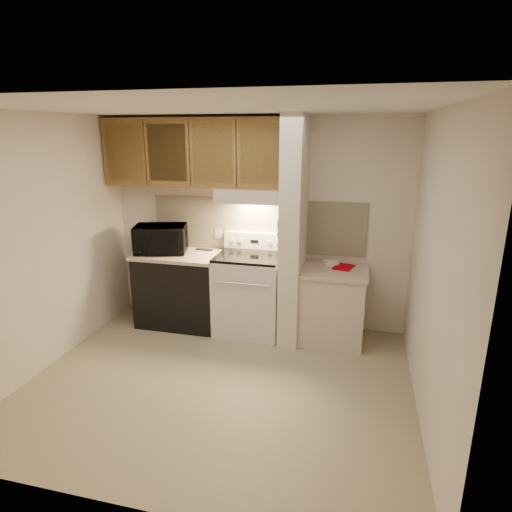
% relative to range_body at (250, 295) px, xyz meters
% --- Properties ---
extents(floor, '(3.60, 3.60, 0.00)m').
position_rel_range_body_xyz_m(floor, '(0.00, -1.16, -0.46)').
color(floor, tan).
rests_on(floor, ground).
extents(ceiling, '(3.60, 3.60, 0.00)m').
position_rel_range_body_xyz_m(ceiling, '(0.00, -1.16, 2.04)').
color(ceiling, white).
rests_on(ceiling, wall_back).
extents(wall_back, '(3.60, 2.50, 0.02)m').
position_rel_range_body_xyz_m(wall_back, '(0.00, 0.34, 0.79)').
color(wall_back, beige).
rests_on(wall_back, floor).
extents(wall_left, '(0.02, 3.00, 2.50)m').
position_rel_range_body_xyz_m(wall_left, '(-1.80, -1.16, 0.79)').
color(wall_left, beige).
rests_on(wall_left, floor).
extents(wall_right, '(0.02, 3.00, 2.50)m').
position_rel_range_body_xyz_m(wall_right, '(1.80, -1.16, 0.79)').
color(wall_right, beige).
rests_on(wall_right, floor).
extents(backsplash, '(2.60, 0.02, 0.63)m').
position_rel_range_body_xyz_m(backsplash, '(0.00, 0.33, 0.78)').
color(backsplash, '#FEF3CF').
rests_on(backsplash, wall_back).
extents(range_body, '(0.76, 0.65, 0.92)m').
position_rel_range_body_xyz_m(range_body, '(0.00, 0.00, 0.00)').
color(range_body, silver).
rests_on(range_body, floor).
extents(oven_window, '(0.50, 0.01, 0.30)m').
position_rel_range_body_xyz_m(oven_window, '(0.00, -0.32, 0.04)').
color(oven_window, black).
rests_on(oven_window, range_body).
extents(oven_handle, '(0.65, 0.02, 0.02)m').
position_rel_range_body_xyz_m(oven_handle, '(0.00, -0.35, 0.26)').
color(oven_handle, silver).
rests_on(oven_handle, range_body).
extents(cooktop, '(0.74, 0.64, 0.03)m').
position_rel_range_body_xyz_m(cooktop, '(0.00, 0.00, 0.48)').
color(cooktop, black).
rests_on(cooktop, range_body).
extents(range_backguard, '(0.76, 0.08, 0.20)m').
position_rel_range_body_xyz_m(range_backguard, '(0.00, 0.28, 0.59)').
color(range_backguard, silver).
rests_on(range_backguard, range_body).
extents(range_display, '(0.10, 0.01, 0.04)m').
position_rel_range_body_xyz_m(range_display, '(0.00, 0.24, 0.59)').
color(range_display, black).
rests_on(range_display, range_backguard).
extents(range_knob_left_outer, '(0.05, 0.02, 0.05)m').
position_rel_range_body_xyz_m(range_knob_left_outer, '(-0.28, 0.24, 0.59)').
color(range_knob_left_outer, silver).
rests_on(range_knob_left_outer, range_backguard).
extents(range_knob_left_inner, '(0.05, 0.02, 0.05)m').
position_rel_range_body_xyz_m(range_knob_left_inner, '(-0.18, 0.24, 0.59)').
color(range_knob_left_inner, silver).
rests_on(range_knob_left_inner, range_backguard).
extents(range_knob_right_inner, '(0.05, 0.02, 0.05)m').
position_rel_range_body_xyz_m(range_knob_right_inner, '(0.18, 0.24, 0.59)').
color(range_knob_right_inner, silver).
rests_on(range_knob_right_inner, range_backguard).
extents(range_knob_right_outer, '(0.05, 0.02, 0.05)m').
position_rel_range_body_xyz_m(range_knob_right_outer, '(0.28, 0.24, 0.59)').
color(range_knob_right_outer, silver).
rests_on(range_knob_right_outer, range_backguard).
extents(dishwasher_front, '(1.00, 0.63, 0.87)m').
position_rel_range_body_xyz_m(dishwasher_front, '(-0.88, 0.01, -0.03)').
color(dishwasher_front, black).
rests_on(dishwasher_front, floor).
extents(left_countertop, '(1.04, 0.67, 0.04)m').
position_rel_range_body_xyz_m(left_countertop, '(-0.88, 0.01, 0.43)').
color(left_countertop, beige).
rests_on(left_countertop, dishwasher_front).
extents(spoon_rest, '(0.22, 0.09, 0.01)m').
position_rel_range_body_xyz_m(spoon_rest, '(-0.63, 0.21, 0.46)').
color(spoon_rest, black).
rests_on(spoon_rest, left_countertop).
extents(teal_jar, '(0.10, 0.10, 0.10)m').
position_rel_range_body_xyz_m(teal_jar, '(-1.23, -0.09, 0.50)').
color(teal_jar, '#28635A').
rests_on(teal_jar, left_countertop).
extents(outlet, '(0.08, 0.01, 0.12)m').
position_rel_range_body_xyz_m(outlet, '(-0.48, 0.32, 0.64)').
color(outlet, beige).
rests_on(outlet, backsplash).
extents(microwave, '(0.69, 0.56, 0.33)m').
position_rel_range_body_xyz_m(microwave, '(-1.10, -0.01, 0.62)').
color(microwave, black).
rests_on(microwave, left_countertop).
extents(partition_pillar, '(0.22, 0.70, 2.50)m').
position_rel_range_body_xyz_m(partition_pillar, '(0.51, -0.01, 0.79)').
color(partition_pillar, silver).
rests_on(partition_pillar, floor).
extents(pillar_trim, '(0.01, 0.70, 0.04)m').
position_rel_range_body_xyz_m(pillar_trim, '(0.39, -0.01, 0.84)').
color(pillar_trim, brown).
rests_on(pillar_trim, partition_pillar).
extents(knife_strip, '(0.02, 0.42, 0.04)m').
position_rel_range_body_xyz_m(knife_strip, '(0.39, -0.06, 0.86)').
color(knife_strip, black).
rests_on(knife_strip, partition_pillar).
extents(knife_blade_a, '(0.01, 0.03, 0.16)m').
position_rel_range_body_xyz_m(knife_blade_a, '(0.38, -0.22, 0.76)').
color(knife_blade_a, silver).
rests_on(knife_blade_a, knife_strip).
extents(knife_handle_a, '(0.02, 0.02, 0.10)m').
position_rel_range_body_xyz_m(knife_handle_a, '(0.38, -0.23, 0.91)').
color(knife_handle_a, black).
rests_on(knife_handle_a, knife_strip).
extents(knife_blade_b, '(0.01, 0.04, 0.18)m').
position_rel_range_body_xyz_m(knife_blade_b, '(0.38, -0.12, 0.75)').
color(knife_blade_b, silver).
rests_on(knife_blade_b, knife_strip).
extents(knife_handle_b, '(0.02, 0.02, 0.10)m').
position_rel_range_body_xyz_m(knife_handle_b, '(0.38, -0.14, 0.91)').
color(knife_handle_b, black).
rests_on(knife_handle_b, knife_strip).
extents(knife_blade_c, '(0.01, 0.04, 0.20)m').
position_rel_range_body_xyz_m(knife_blade_c, '(0.38, -0.04, 0.74)').
color(knife_blade_c, silver).
rests_on(knife_blade_c, knife_strip).
extents(knife_handle_c, '(0.02, 0.02, 0.10)m').
position_rel_range_body_xyz_m(knife_handle_c, '(0.38, -0.06, 0.91)').
color(knife_handle_c, black).
rests_on(knife_handle_c, knife_strip).
extents(knife_blade_d, '(0.01, 0.04, 0.16)m').
position_rel_range_body_xyz_m(knife_blade_d, '(0.38, 0.03, 0.76)').
color(knife_blade_d, silver).
rests_on(knife_blade_d, knife_strip).
extents(knife_handle_d, '(0.02, 0.02, 0.10)m').
position_rel_range_body_xyz_m(knife_handle_d, '(0.38, 0.04, 0.91)').
color(knife_handle_d, black).
rests_on(knife_handle_d, knife_strip).
extents(knife_blade_e, '(0.01, 0.04, 0.18)m').
position_rel_range_body_xyz_m(knife_blade_e, '(0.38, 0.10, 0.75)').
color(knife_blade_e, silver).
rests_on(knife_blade_e, knife_strip).
extents(knife_handle_e, '(0.02, 0.02, 0.10)m').
position_rel_range_body_xyz_m(knife_handle_e, '(0.38, 0.09, 0.91)').
color(knife_handle_e, black).
rests_on(knife_handle_e, knife_strip).
extents(oven_mitt, '(0.03, 0.10, 0.24)m').
position_rel_range_body_xyz_m(oven_mitt, '(0.38, 0.17, 0.75)').
color(oven_mitt, slate).
rests_on(oven_mitt, partition_pillar).
extents(right_cab_base, '(0.70, 0.60, 0.81)m').
position_rel_range_body_xyz_m(right_cab_base, '(0.97, -0.01, -0.06)').
color(right_cab_base, beige).
rests_on(right_cab_base, floor).
extents(right_countertop, '(0.74, 0.64, 0.04)m').
position_rel_range_body_xyz_m(right_countertop, '(0.97, -0.01, 0.37)').
color(right_countertop, beige).
rests_on(right_countertop, right_cab_base).
extents(red_folder, '(0.26, 0.31, 0.01)m').
position_rel_range_body_xyz_m(red_folder, '(1.07, 0.09, 0.39)').
color(red_folder, '#B6000D').
rests_on(red_folder, right_countertop).
extents(white_box, '(0.19, 0.16, 0.04)m').
position_rel_range_body_xyz_m(white_box, '(0.92, 0.17, 0.41)').
color(white_box, white).
rests_on(white_box, right_countertop).
extents(range_hood, '(0.78, 0.44, 0.15)m').
position_rel_range_body_xyz_m(range_hood, '(0.00, 0.12, 1.17)').
color(range_hood, beige).
rests_on(range_hood, upper_cabinets).
extents(hood_lip, '(0.78, 0.04, 0.06)m').
position_rel_range_body_xyz_m(hood_lip, '(0.00, -0.08, 1.12)').
color(hood_lip, beige).
rests_on(hood_lip, range_hood).
extents(upper_cabinets, '(2.18, 0.33, 0.77)m').
position_rel_range_body_xyz_m(upper_cabinets, '(-0.69, 0.17, 1.62)').
color(upper_cabinets, brown).
rests_on(upper_cabinets, wall_back).
extents(cab_door_a, '(0.46, 0.01, 0.63)m').
position_rel_range_body_xyz_m(cab_door_a, '(-1.51, 0.01, 1.62)').
color(cab_door_a, brown).
rests_on(cab_door_a, upper_cabinets).
extents(cab_gap_a, '(0.01, 0.01, 0.73)m').
position_rel_range_body_xyz_m(cab_gap_a, '(-1.23, 0.01, 1.62)').
color(cab_gap_a, black).
rests_on(cab_gap_a, upper_cabinets).
extents(cab_door_b, '(0.46, 0.01, 0.63)m').
position_rel_range_body_xyz_m(cab_door_b, '(-0.96, 0.01, 1.62)').
color(cab_door_b, brown).
rests_on(cab_door_b, upper_cabinets).
extents(cab_gap_b, '(0.01, 0.01, 0.73)m').
position_rel_range_body_xyz_m(cab_gap_b, '(-0.69, 0.01, 1.62)').
color(cab_gap_b, black).
rests_on(cab_gap_b, upper_cabinets).
extents(cab_door_c, '(0.46, 0.01, 0.63)m').
position_rel_range_body_xyz_m(cab_door_c, '(-0.42, 0.01, 1.62)').
color(cab_door_c, brown).
rests_on(cab_door_c, upper_cabinets).
extents(cab_gap_c, '(0.01, 0.01, 0.73)m').
position_rel_range_body_xyz_m(cab_gap_c, '(-0.14, 0.01, 1.62)').
color(cab_gap_c, black).
rests_on(cab_gap_c, upper_cabinets).
extents(cab_door_d, '(0.46, 0.01, 0.63)m').
position_rel_range_body_xyz_m(cab_door_d, '(0.13, 0.01, 1.62)').
color(cab_door_d, brown).
rests_on(cab_door_d, upper_cabinets).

